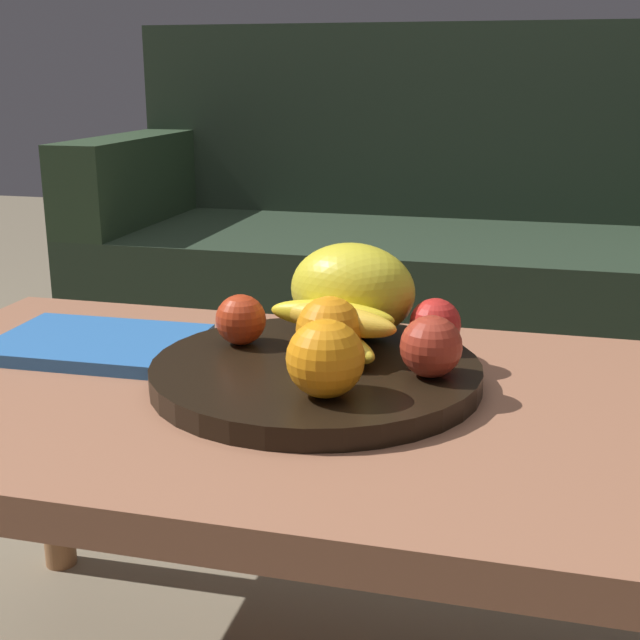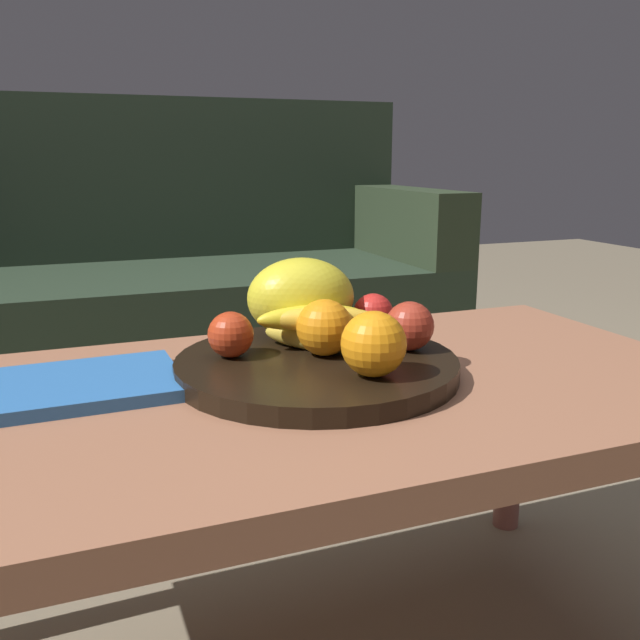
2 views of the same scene
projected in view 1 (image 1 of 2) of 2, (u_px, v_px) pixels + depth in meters
name	position (u px, v px, depth m)	size (l,w,h in m)	color
coffee_table	(309.00, 436.00, 0.95)	(1.07, 0.58, 0.44)	#9D6447
couch	(434.00, 265.00, 2.18)	(1.70, 0.70, 0.90)	#253424
fruit_bowl	(320.00, 373.00, 0.96)	(0.37, 0.37, 0.03)	black
melon_large_front	(352.00, 290.00, 1.04)	(0.16, 0.12, 0.12)	yellow
orange_front	(329.00, 330.00, 0.95)	(0.08, 0.08, 0.08)	orange
orange_left	(325.00, 359.00, 0.85)	(0.08, 0.08, 0.08)	orange
apple_front	(431.00, 347.00, 0.91)	(0.07, 0.07, 0.07)	#A6311F
apple_left	(241.00, 320.00, 1.02)	(0.06, 0.06, 0.06)	#BC3517
apple_right	(435.00, 324.00, 1.00)	(0.06, 0.06, 0.06)	red
banana_bunch	(335.00, 331.00, 0.98)	(0.16, 0.14, 0.06)	gold
magazine	(97.00, 344.00, 1.08)	(0.25, 0.18, 0.02)	#2F6CB7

